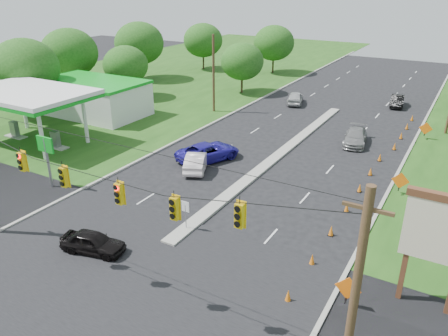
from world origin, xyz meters
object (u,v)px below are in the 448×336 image
Objects in this scene: gas_station at (84,97)px; pylon_sign at (445,236)px; black_sedan at (93,242)px; white_sedan at (197,161)px; blue_pickup at (208,152)px.

pylon_sign is (37.95, -14.05, 1.42)m from gas_station.
black_sedan is 0.84× the size of white_sedan.
gas_station is 27.86m from black_sedan.
pylon_sign is 18.60m from black_sedan.
blue_pickup is (18.69, -3.64, -1.77)m from gas_station.
pylon_sign is at bearing -87.49° from black_sedan.
blue_pickup reaches higher than black_sedan.
white_sedan is (18.88, -5.77, -1.82)m from gas_station.
black_sedan is at bearing 71.68° from white_sedan.
pylon_sign reaches higher than blue_pickup.
pylon_sign is at bearing 131.95° from white_sedan.
pylon_sign is 1.59× the size of black_sedan.
black_sedan is 15.41m from blue_pickup.
blue_pickup reaches higher than white_sedan.
white_sedan reaches higher than black_sedan.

